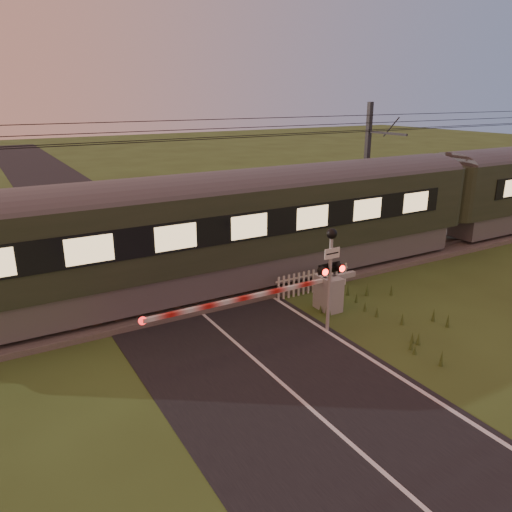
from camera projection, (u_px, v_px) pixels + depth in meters
ground at (283, 386)px, 12.40m from camera, size 160.00×160.00×0.00m
road at (289, 390)px, 12.22m from camera, size 6.00×140.00×0.03m
track_bed at (183, 296)px, 17.72m from camera, size 140.00×3.40×0.39m
overhead_wires at (175, 133)px, 15.97m from camera, size 120.00×0.62×0.62m
train at (440, 198)px, 23.19m from camera, size 43.11×2.97×4.02m
boom_gate at (320, 293)px, 16.41m from camera, size 7.52×0.91×1.21m
crossing_signal at (331, 262)px, 14.62m from camera, size 0.82×0.35×3.23m
picket_fence at (313, 281)px, 18.10m from camera, size 3.20×0.07×0.87m
catenary_mast at (367, 172)px, 23.45m from camera, size 0.21×2.45×6.56m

